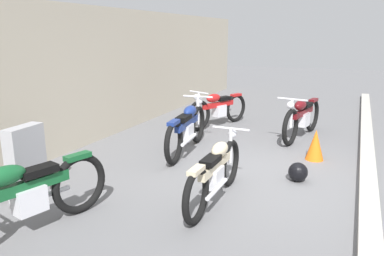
{
  "coord_description": "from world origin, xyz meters",
  "views": [
    {
      "loc": [
        -5.6,
        -1.31,
        2.2
      ],
      "look_at": [
        0.39,
        1.34,
        0.55
      ],
      "focal_mm": 35.2,
      "sensor_mm": 36.0,
      "label": 1
    }
  ],
  "objects_px": {
    "motorcycle_cream": "(216,171)",
    "motorcycle_blue": "(187,128)",
    "motorcycle_green": "(23,196)",
    "stone_marker": "(26,162)",
    "helmet": "(298,172)",
    "motorcycle_red": "(218,108)",
    "traffic_cone": "(315,145)",
    "motorcycle_maroon": "(302,117)"
  },
  "relations": [
    {
      "from": "motorcycle_red",
      "to": "motorcycle_cream",
      "type": "bearing_deg",
      "value": 41.84
    },
    {
      "from": "stone_marker",
      "to": "traffic_cone",
      "type": "height_order",
      "value": "stone_marker"
    },
    {
      "from": "helmet",
      "to": "motorcycle_maroon",
      "type": "xyz_separation_m",
      "value": [
        2.55,
        0.32,
        0.32
      ]
    },
    {
      "from": "stone_marker",
      "to": "motorcycle_cream",
      "type": "relative_size",
      "value": 0.51
    },
    {
      "from": "traffic_cone",
      "to": "motorcycle_cream",
      "type": "relative_size",
      "value": 0.28
    },
    {
      "from": "motorcycle_red",
      "to": "motorcycle_blue",
      "type": "relative_size",
      "value": 0.88
    },
    {
      "from": "helmet",
      "to": "motorcycle_cream",
      "type": "height_order",
      "value": "motorcycle_cream"
    },
    {
      "from": "traffic_cone",
      "to": "motorcycle_blue",
      "type": "distance_m",
      "value": 2.34
    },
    {
      "from": "motorcycle_green",
      "to": "motorcycle_blue",
      "type": "height_order",
      "value": "motorcycle_green"
    },
    {
      "from": "motorcycle_green",
      "to": "motorcycle_maroon",
      "type": "bearing_deg",
      "value": 172.14
    },
    {
      "from": "helmet",
      "to": "motorcycle_cream",
      "type": "distance_m",
      "value": 1.51
    },
    {
      "from": "motorcycle_cream",
      "to": "motorcycle_blue",
      "type": "relative_size",
      "value": 0.9
    },
    {
      "from": "helmet",
      "to": "motorcycle_red",
      "type": "xyz_separation_m",
      "value": [
        2.82,
        2.34,
        0.29
      ]
    },
    {
      "from": "stone_marker",
      "to": "motorcycle_maroon",
      "type": "relative_size",
      "value": 0.47
    },
    {
      "from": "motorcycle_green",
      "to": "stone_marker",
      "type": "bearing_deg",
      "value": -120.65
    },
    {
      "from": "stone_marker",
      "to": "motorcycle_red",
      "type": "height_order",
      "value": "stone_marker"
    },
    {
      "from": "traffic_cone",
      "to": "motorcycle_cream",
      "type": "xyz_separation_m",
      "value": [
        -2.34,
        1.02,
        0.15
      ]
    },
    {
      "from": "stone_marker",
      "to": "motorcycle_cream",
      "type": "height_order",
      "value": "stone_marker"
    },
    {
      "from": "stone_marker",
      "to": "motorcycle_cream",
      "type": "distance_m",
      "value": 2.57
    },
    {
      "from": "traffic_cone",
      "to": "motorcycle_red",
      "type": "distance_m",
      "value": 2.97
    },
    {
      "from": "traffic_cone",
      "to": "motorcycle_cream",
      "type": "bearing_deg",
      "value": 156.32
    },
    {
      "from": "motorcycle_cream",
      "to": "motorcycle_red",
      "type": "distance_m",
      "value": 4.24
    },
    {
      "from": "motorcycle_green",
      "to": "motorcycle_maroon",
      "type": "xyz_separation_m",
      "value": [
        5.4,
        -2.21,
        -0.01
      ]
    },
    {
      "from": "motorcycle_green",
      "to": "motorcycle_blue",
      "type": "distance_m",
      "value": 3.53
    },
    {
      "from": "stone_marker",
      "to": "traffic_cone",
      "type": "bearing_deg",
      "value": -46.7
    },
    {
      "from": "motorcycle_cream",
      "to": "motorcycle_blue",
      "type": "height_order",
      "value": "motorcycle_blue"
    },
    {
      "from": "traffic_cone",
      "to": "motorcycle_green",
      "type": "distance_m",
      "value": 4.82
    },
    {
      "from": "motorcycle_red",
      "to": "motorcycle_maroon",
      "type": "relative_size",
      "value": 0.91
    },
    {
      "from": "stone_marker",
      "to": "helmet",
      "type": "bearing_deg",
      "value": -57.97
    },
    {
      "from": "stone_marker",
      "to": "motorcycle_blue",
      "type": "height_order",
      "value": "stone_marker"
    },
    {
      "from": "stone_marker",
      "to": "motorcycle_blue",
      "type": "distance_m",
      "value": 2.96
    },
    {
      "from": "motorcycle_red",
      "to": "motorcycle_blue",
      "type": "bearing_deg",
      "value": 26.96
    },
    {
      "from": "traffic_cone",
      "to": "stone_marker",
      "type": "bearing_deg",
      "value": 133.3
    },
    {
      "from": "motorcycle_cream",
      "to": "motorcycle_red",
      "type": "height_order",
      "value": "motorcycle_red"
    },
    {
      "from": "motorcycle_maroon",
      "to": "helmet",
      "type": "bearing_deg",
      "value": 17.97
    },
    {
      "from": "traffic_cone",
      "to": "motorcycle_blue",
      "type": "height_order",
      "value": "motorcycle_blue"
    },
    {
      "from": "stone_marker",
      "to": "motorcycle_red",
      "type": "distance_m",
      "value": 4.99
    },
    {
      "from": "stone_marker",
      "to": "motorcycle_maroon",
      "type": "height_order",
      "value": "stone_marker"
    },
    {
      "from": "stone_marker",
      "to": "motorcycle_green",
      "type": "height_order",
      "value": "stone_marker"
    },
    {
      "from": "helmet",
      "to": "motorcycle_green",
      "type": "relative_size",
      "value": 0.14
    },
    {
      "from": "stone_marker",
      "to": "helmet",
      "type": "xyz_separation_m",
      "value": [
        2.07,
        -3.31,
        -0.35
      ]
    },
    {
      "from": "traffic_cone",
      "to": "motorcycle_maroon",
      "type": "relative_size",
      "value": 0.26
    }
  ]
}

